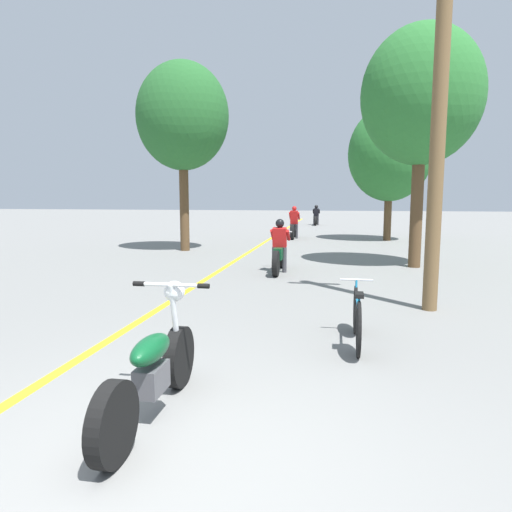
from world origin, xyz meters
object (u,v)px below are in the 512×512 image
(utility_pole, at_px, (440,101))
(bicycle_parked, at_px, (357,317))
(roadside_tree_left, at_px, (183,117))
(motorcycle_rider_lead, at_px, (280,252))
(motorcycle_rider_mid, at_px, (294,226))
(motorcycle_foreground, at_px, (154,369))
(roadside_tree_right_far, at_px, (390,154))
(motorcycle_rider_far, at_px, (316,217))
(roadside_tree_right_near, at_px, (422,96))

(utility_pole, bearing_deg, bicycle_parked, -122.03)
(roadside_tree_left, bearing_deg, motorcycle_rider_lead, -46.06)
(motorcycle_rider_mid, bearing_deg, motorcycle_foreground, -88.71)
(motorcycle_rider_lead, bearing_deg, motorcycle_rider_mid, 93.08)
(roadside_tree_right_far, relative_size, motorcycle_rider_far, 2.92)
(roadside_tree_right_near, height_order, roadside_tree_left, roadside_tree_left)
(motorcycle_rider_far, bearing_deg, roadside_tree_left, -104.11)
(motorcycle_foreground, distance_m, motorcycle_rider_far, 27.29)
(bicycle_parked, bearing_deg, utility_pole, 57.97)
(bicycle_parked, bearing_deg, roadside_tree_right_near, 75.37)
(roadside_tree_left, xyz_separation_m, motorcycle_rider_far, (3.90, 15.50, -4.07))
(utility_pole, relative_size, roadside_tree_left, 1.03)
(roadside_tree_right_far, height_order, bicycle_parked, roadside_tree_right_far)
(motorcycle_foreground, bearing_deg, bicycle_parked, 51.82)
(roadside_tree_right_far, bearing_deg, motorcycle_rider_lead, -111.40)
(roadside_tree_right_far, height_order, motorcycle_rider_far, roadside_tree_right_far)
(roadside_tree_right_near, relative_size, motorcycle_foreground, 3.16)
(roadside_tree_right_near, relative_size, motorcycle_rider_mid, 3.07)
(motorcycle_rider_lead, distance_m, motorcycle_rider_far, 19.50)
(roadside_tree_right_far, bearing_deg, motorcycle_rider_far, 108.72)
(motorcycle_rider_mid, bearing_deg, motorcycle_rider_lead, -86.92)
(roadside_tree_right_near, distance_m, motorcycle_rider_mid, 9.77)
(motorcycle_rider_mid, bearing_deg, motorcycle_rider_far, 86.89)
(roadside_tree_right_near, xyz_separation_m, motorcycle_rider_far, (-3.45, 18.08, -3.94))
(roadside_tree_right_far, bearing_deg, roadside_tree_left, -145.55)
(roadside_tree_right_near, bearing_deg, motorcycle_rider_far, 100.80)
(motorcycle_rider_mid, bearing_deg, utility_pole, -74.86)
(roadside_tree_left, height_order, motorcycle_rider_far, roadside_tree_left)
(roadside_tree_left, distance_m, bicycle_parked, 11.77)
(motorcycle_rider_mid, bearing_deg, roadside_tree_left, -121.68)
(utility_pole, relative_size, roadside_tree_right_far, 1.16)
(motorcycle_foreground, height_order, bicycle_parked, motorcycle_foreground)
(motorcycle_rider_lead, bearing_deg, bicycle_parked, -72.93)
(roadside_tree_left, bearing_deg, motorcycle_rider_mid, 58.32)
(roadside_tree_left, distance_m, motorcycle_rider_far, 16.49)
(motorcycle_rider_far, distance_m, bicycle_parked, 25.04)
(bicycle_parked, bearing_deg, motorcycle_foreground, -128.18)
(motorcycle_rider_lead, xyz_separation_m, bicycle_parked, (1.69, -5.49, -0.15))
(roadside_tree_right_near, distance_m, motorcycle_rider_lead, 5.46)
(utility_pole, height_order, bicycle_parked, utility_pole)
(roadside_tree_right_far, height_order, motorcycle_rider_mid, roadside_tree_right_far)
(motorcycle_rider_lead, bearing_deg, motorcycle_foreground, -90.89)
(roadside_tree_right_near, relative_size, bicycle_parked, 3.85)
(motorcycle_foreground, distance_m, bicycle_parked, 2.92)
(utility_pole, xyz_separation_m, motorcycle_rider_far, (-2.93, 22.93, -2.89))
(motorcycle_foreground, height_order, motorcycle_rider_mid, motorcycle_rider_mid)
(utility_pole, relative_size, motorcycle_rider_far, 3.38)
(utility_pole, bearing_deg, motorcycle_rider_lead, 130.89)
(utility_pole, height_order, motorcycle_foreground, utility_pole)
(utility_pole, bearing_deg, motorcycle_foreground, -125.39)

